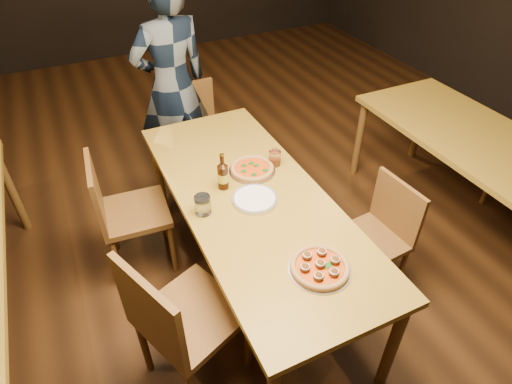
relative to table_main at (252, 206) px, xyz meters
name	(u,v)px	position (x,y,z in m)	size (l,w,h in m)	color
ground	(253,281)	(0.00, 0.00, -0.68)	(9.00, 9.00, 0.00)	black
table_main	(252,206)	(0.00, 0.00, 0.00)	(0.80, 2.00, 0.75)	olive
table_right	(489,154)	(1.70, -0.20, 0.00)	(0.80, 2.00, 0.75)	olive
chair_main_nw	(192,314)	(-0.54, -0.43, -0.19)	(0.46, 0.46, 0.99)	brown
chair_main_sw	(135,211)	(-0.61, 0.52, -0.22)	(0.42, 0.42, 0.91)	brown
chair_main_e	(370,240)	(0.66, -0.32, -0.27)	(0.38, 0.38, 0.82)	brown
chair_end	(200,137)	(0.09, 1.23, -0.23)	(0.41, 0.41, 0.89)	brown
pizza_meatball	(320,267)	(0.06, -0.63, 0.09)	(0.30, 0.30, 0.06)	#B7B7BF
pizza_margherita	(252,169)	(0.10, 0.22, 0.09)	(0.29, 0.29, 0.04)	#B7B7BF
plate_stack	(255,199)	(0.00, -0.04, 0.08)	(0.25, 0.25, 0.02)	white
beer_bottle	(223,176)	(-0.12, 0.15, 0.15)	(0.06, 0.06, 0.23)	black
water_glass	(203,205)	(-0.30, -0.01, 0.13)	(0.09, 0.09, 0.11)	white
amber_glass	(275,158)	(0.26, 0.23, 0.12)	(0.08, 0.08, 0.10)	#9A3911
diner	(172,85)	(-0.04, 1.40, 0.18)	(0.62, 0.41, 1.71)	black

